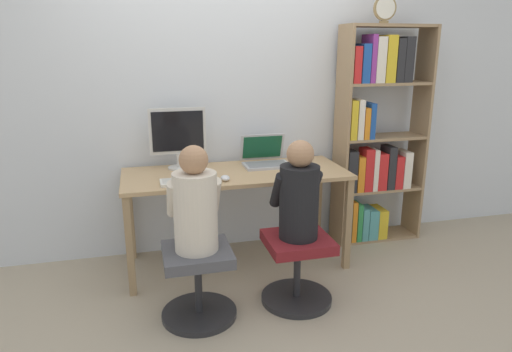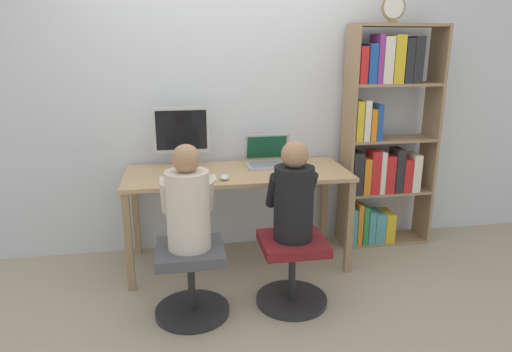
{
  "view_description": "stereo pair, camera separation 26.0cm",
  "coord_description": "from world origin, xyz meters",
  "px_view_note": "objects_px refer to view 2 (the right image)",
  "views": [
    {
      "loc": [
        -0.69,
        -2.96,
        1.69
      ],
      "look_at": [
        0.12,
        0.17,
        0.77
      ],
      "focal_mm": 32.0,
      "sensor_mm": 36.0,
      "label": 1
    },
    {
      "loc": [
        -0.44,
        -3.02,
        1.69
      ],
      "look_at": [
        0.12,
        0.17,
        0.77
      ],
      "focal_mm": 32.0,
      "sensor_mm": 36.0,
      "label": 2
    }
  ],
  "objects_px": {
    "keyboard": "(188,180)",
    "office_chair_left": "(191,277)",
    "office_chair_right": "(292,267)",
    "desk_clock": "(393,8)",
    "desktop_monitor": "(182,135)",
    "person_at_monitor": "(188,203)",
    "bookshelf": "(383,144)",
    "person_at_laptop": "(294,196)",
    "laptop": "(269,159)"
  },
  "relations": [
    {
      "from": "desktop_monitor",
      "to": "laptop",
      "type": "bearing_deg",
      "value": -5.15
    },
    {
      "from": "desktop_monitor",
      "to": "person_at_laptop",
      "type": "xyz_separation_m",
      "value": [
        0.69,
        -0.87,
        -0.26
      ]
    },
    {
      "from": "person_at_laptop",
      "to": "keyboard",
      "type": "bearing_deg",
      "value": 145.31
    },
    {
      "from": "office_chair_left",
      "to": "office_chair_right",
      "type": "relative_size",
      "value": 1.0
    },
    {
      "from": "desk_clock",
      "to": "office_chair_right",
      "type": "bearing_deg",
      "value": -140.77
    },
    {
      "from": "keyboard",
      "to": "bookshelf",
      "type": "distance_m",
      "value": 1.69
    },
    {
      "from": "person_at_monitor",
      "to": "bookshelf",
      "type": "xyz_separation_m",
      "value": [
        1.66,
        0.86,
        0.13
      ]
    },
    {
      "from": "keyboard",
      "to": "desk_clock",
      "type": "distance_m",
      "value": 2.04
    },
    {
      "from": "laptop",
      "to": "person_at_laptop",
      "type": "height_order",
      "value": "person_at_laptop"
    },
    {
      "from": "bookshelf",
      "to": "laptop",
      "type": "bearing_deg",
      "value": -178.33
    },
    {
      "from": "laptop",
      "to": "bookshelf",
      "type": "distance_m",
      "value": 0.99
    },
    {
      "from": "office_chair_right",
      "to": "person_at_laptop",
      "type": "bearing_deg",
      "value": 90.0
    },
    {
      "from": "desktop_monitor",
      "to": "desk_clock",
      "type": "relative_size",
      "value": 2.25
    },
    {
      "from": "desktop_monitor",
      "to": "laptop",
      "type": "relative_size",
      "value": 1.3
    },
    {
      "from": "person_at_laptop",
      "to": "desk_clock",
      "type": "bearing_deg",
      "value": 39.06
    },
    {
      "from": "bookshelf",
      "to": "person_at_laptop",
      "type": "bearing_deg",
      "value": -139.67
    },
    {
      "from": "laptop",
      "to": "person_at_laptop",
      "type": "relative_size",
      "value": 0.56
    },
    {
      "from": "office_chair_left",
      "to": "office_chair_right",
      "type": "bearing_deg",
      "value": 1.95
    },
    {
      "from": "office_chair_left",
      "to": "person_at_monitor",
      "type": "height_order",
      "value": "person_at_monitor"
    },
    {
      "from": "desktop_monitor",
      "to": "office_chair_left",
      "type": "xyz_separation_m",
      "value": [
        0.01,
        -0.9,
        -0.76
      ]
    },
    {
      "from": "desktop_monitor",
      "to": "person_at_monitor",
      "type": "distance_m",
      "value": 0.93
    },
    {
      "from": "desktop_monitor",
      "to": "person_at_laptop",
      "type": "height_order",
      "value": "desktop_monitor"
    },
    {
      "from": "laptop",
      "to": "person_at_monitor",
      "type": "relative_size",
      "value": 0.56
    },
    {
      "from": "person_at_monitor",
      "to": "desk_clock",
      "type": "xyz_separation_m",
      "value": [
        1.63,
        0.8,
        1.21
      ]
    },
    {
      "from": "keyboard",
      "to": "office_chair_left",
      "type": "height_order",
      "value": "keyboard"
    },
    {
      "from": "desktop_monitor",
      "to": "keyboard",
      "type": "distance_m",
      "value": 0.48
    },
    {
      "from": "desktop_monitor",
      "to": "person_at_laptop",
      "type": "distance_m",
      "value": 1.14
    },
    {
      "from": "laptop",
      "to": "office_chair_right",
      "type": "bearing_deg",
      "value": -89.92
    },
    {
      "from": "keyboard",
      "to": "person_at_monitor",
      "type": "relative_size",
      "value": 0.6
    },
    {
      "from": "keyboard",
      "to": "person_at_monitor",
      "type": "bearing_deg",
      "value": -91.84
    },
    {
      "from": "person_at_laptop",
      "to": "desk_clock",
      "type": "distance_m",
      "value": 1.73
    },
    {
      "from": "keyboard",
      "to": "bookshelf",
      "type": "relative_size",
      "value": 0.21
    },
    {
      "from": "desktop_monitor",
      "to": "bookshelf",
      "type": "bearing_deg",
      "value": -1.14
    },
    {
      "from": "laptop",
      "to": "bookshelf",
      "type": "height_order",
      "value": "bookshelf"
    },
    {
      "from": "desk_clock",
      "to": "keyboard",
      "type": "bearing_deg",
      "value": -168.8
    },
    {
      "from": "office_chair_right",
      "to": "office_chair_left",
      "type": "bearing_deg",
      "value": -178.05
    },
    {
      "from": "bookshelf",
      "to": "desktop_monitor",
      "type": "bearing_deg",
      "value": 178.86
    },
    {
      "from": "keyboard",
      "to": "laptop",
      "type": "bearing_deg",
      "value": 27.94
    },
    {
      "from": "bookshelf",
      "to": "desk_clock",
      "type": "distance_m",
      "value": 1.08
    },
    {
      "from": "desktop_monitor",
      "to": "desk_clock",
      "type": "height_order",
      "value": "desk_clock"
    },
    {
      "from": "laptop",
      "to": "keyboard",
      "type": "xyz_separation_m",
      "value": [
        -0.66,
        -0.35,
        -0.04
      ]
    },
    {
      "from": "desktop_monitor",
      "to": "person_at_laptop",
      "type": "bearing_deg",
      "value": -51.59
    },
    {
      "from": "office_chair_left",
      "to": "desktop_monitor",
      "type": "bearing_deg",
      "value": 90.82
    },
    {
      "from": "office_chair_right",
      "to": "bookshelf",
      "type": "relative_size",
      "value": 0.26
    },
    {
      "from": "keyboard",
      "to": "office_chair_right",
      "type": "bearing_deg",
      "value": -34.97
    },
    {
      "from": "laptop",
      "to": "desk_clock",
      "type": "distance_m",
      "value": 1.51
    },
    {
      "from": "keyboard",
      "to": "office_chair_left",
      "type": "bearing_deg",
      "value": -91.83
    },
    {
      "from": "laptop",
      "to": "person_at_monitor",
      "type": "bearing_deg",
      "value": -129.12
    },
    {
      "from": "keyboard",
      "to": "office_chair_right",
      "type": "xyz_separation_m",
      "value": [
        0.66,
        -0.46,
        -0.52
      ]
    },
    {
      "from": "office_chair_left",
      "to": "person_at_laptop",
      "type": "relative_size",
      "value": 0.74
    }
  ]
}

